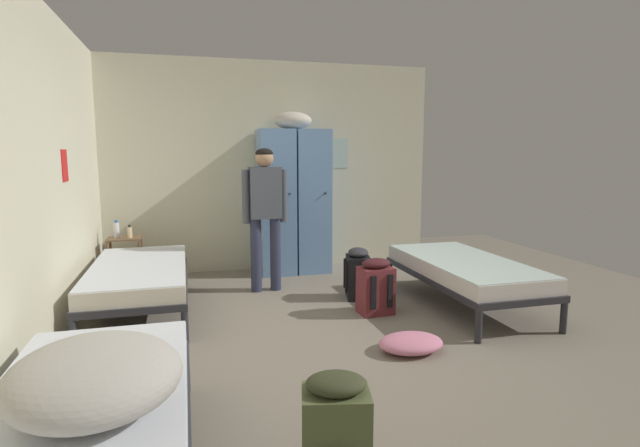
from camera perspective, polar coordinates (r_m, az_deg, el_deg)
ground_plane at (r=4.30m, az=0.97°, el=-13.13°), size 8.64×8.64×0.00m
room_backdrop at (r=5.08m, az=-16.13°, el=5.69°), size 4.40×5.46×2.74m
locker_bank at (r=6.44m, az=-3.06°, el=2.91°), size 0.90×0.55×2.07m
shelf_unit at (r=6.29m, az=-21.52°, el=-3.53°), size 0.38×0.30×0.57m
bed_left_front at (r=2.61m, az=-25.23°, el=-19.65°), size 0.90×1.90×0.49m
bed_right at (r=5.26m, az=16.29°, el=-5.13°), size 0.90×1.90×0.49m
bed_left_rear at (r=5.14m, az=-20.12°, el=-5.62°), size 0.90×1.90×0.49m
bedding_heap at (r=2.35m, az=-24.47°, el=-15.78°), size 0.71×0.74×0.30m
person_traveler at (r=5.55m, az=-6.35°, el=2.02°), size 0.51×0.22×1.61m
water_bottle at (r=6.27m, az=-22.38°, el=-0.66°), size 0.06×0.06×0.21m
lotion_bottle at (r=6.19m, az=-21.06°, el=-0.93°), size 0.05×0.05×0.16m
backpack_maroon at (r=4.89m, az=6.38°, el=-7.31°), size 0.34×0.35×0.55m
backpack_olive at (r=2.53m, az=1.85°, el=-22.93°), size 0.37×0.38×0.55m
backpack_black at (r=5.38m, az=4.50°, el=-5.86°), size 0.38×0.37×0.55m
clothes_pile_pink at (r=4.09m, az=10.42°, el=-13.39°), size 0.52×0.39×0.14m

